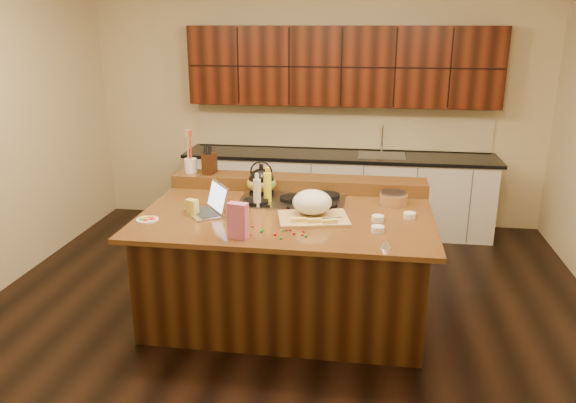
# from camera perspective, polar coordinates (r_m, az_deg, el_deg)

# --- Properties ---
(room) EXTENTS (5.52, 5.02, 2.72)m
(room) POSITION_cam_1_polar(r_m,az_deg,el_deg) (4.55, -0.09, 4.02)
(room) COLOR black
(room) RESTS_ON ground
(island) EXTENTS (2.40, 1.60, 0.92)m
(island) POSITION_cam_1_polar(r_m,az_deg,el_deg) (4.83, -0.09, -6.24)
(island) COLOR black
(island) RESTS_ON ground
(back_ledge) EXTENTS (2.40, 0.30, 0.12)m
(back_ledge) POSITION_cam_1_polar(r_m,az_deg,el_deg) (5.31, 1.03, 1.89)
(back_ledge) COLOR black
(back_ledge) RESTS_ON island
(cooktop) EXTENTS (0.92, 0.52, 0.05)m
(cooktop) POSITION_cam_1_polar(r_m,az_deg,el_deg) (4.95, 0.43, 0.16)
(cooktop) COLOR gray
(cooktop) RESTS_ON island
(back_counter) EXTENTS (3.70, 0.66, 2.40)m
(back_counter) POSITION_cam_1_polar(r_m,az_deg,el_deg) (6.76, 5.26, 5.28)
(back_counter) COLOR silver
(back_counter) RESTS_ON ground
(kettle) EXTENTS (0.26, 0.26, 0.21)m
(kettle) POSITION_cam_1_polar(r_m,az_deg,el_deg) (5.08, -2.72, 2.19)
(kettle) COLOR black
(kettle) RESTS_ON cooktop
(green_bowl) EXTENTS (0.36, 0.36, 0.15)m
(green_bowl) POSITION_cam_1_polar(r_m,az_deg,el_deg) (5.09, -2.72, 1.85)
(green_bowl) COLOR olive
(green_bowl) RESTS_ON cooktop
(laptop) EXTENTS (0.43, 0.45, 0.25)m
(laptop) POSITION_cam_1_polar(r_m,az_deg,el_deg) (4.67, -7.89, -0.43)
(laptop) COLOR #B7B7BC
(laptop) RESTS_ON island
(oil_bottle) EXTENTS (0.07, 0.07, 0.27)m
(oil_bottle) POSITION_cam_1_polar(r_m,az_deg,el_deg) (4.89, -2.10, 1.39)
(oil_bottle) COLOR yellow
(oil_bottle) RESTS_ON island
(vinegar_bottle) EXTENTS (0.08, 0.08, 0.25)m
(vinegar_bottle) POSITION_cam_1_polar(r_m,az_deg,el_deg) (4.77, -3.16, 0.83)
(vinegar_bottle) COLOR silver
(vinegar_bottle) RESTS_ON island
(wooden_tray) EXTENTS (0.62, 0.51, 0.22)m
(wooden_tray) POSITION_cam_1_polar(r_m,az_deg,el_deg) (4.52, 2.50, -0.44)
(wooden_tray) COLOR tan
(wooden_tray) RESTS_ON island
(ramekin_a) EXTENTS (0.12, 0.12, 0.04)m
(ramekin_a) POSITION_cam_1_polar(r_m,az_deg,el_deg) (4.28, 9.09, -2.78)
(ramekin_a) COLOR white
(ramekin_a) RESTS_ON island
(ramekin_b) EXTENTS (0.11, 0.11, 0.04)m
(ramekin_b) POSITION_cam_1_polar(r_m,az_deg,el_deg) (4.52, 9.11, -1.71)
(ramekin_b) COLOR white
(ramekin_b) RESTS_ON island
(ramekin_c) EXTENTS (0.11, 0.11, 0.04)m
(ramekin_c) POSITION_cam_1_polar(r_m,az_deg,el_deg) (4.63, 12.24, -1.38)
(ramekin_c) COLOR white
(ramekin_c) RESTS_ON island
(strainer_bowl) EXTENTS (0.30, 0.30, 0.09)m
(strainer_bowl) POSITION_cam_1_polar(r_m,az_deg,el_deg) (4.96, 10.65, 0.24)
(strainer_bowl) COLOR #996B3F
(strainer_bowl) RESTS_ON island
(kitchen_timer) EXTENTS (0.09, 0.09, 0.07)m
(kitchen_timer) POSITION_cam_1_polar(r_m,az_deg,el_deg) (3.99, 9.92, -4.17)
(kitchen_timer) COLOR silver
(kitchen_timer) RESTS_ON island
(pink_bag) EXTENTS (0.16, 0.11, 0.27)m
(pink_bag) POSITION_cam_1_polar(r_m,az_deg,el_deg) (4.09, -5.09, -1.96)
(pink_bag) COLOR #CE6192
(pink_bag) RESTS_ON island
(candy_plate) EXTENTS (0.19, 0.19, 0.01)m
(candy_plate) POSITION_cam_1_polar(r_m,az_deg,el_deg) (4.62, -14.09, -1.80)
(candy_plate) COLOR white
(candy_plate) RESTS_ON island
(package_box) EXTENTS (0.11, 0.10, 0.13)m
(package_box) POSITION_cam_1_polar(r_m,az_deg,el_deg) (4.65, -9.72, -0.60)
(package_box) COLOR gold
(package_box) RESTS_ON island
(utensil_crock) EXTENTS (0.14, 0.14, 0.14)m
(utensil_crock) POSITION_cam_1_polar(r_m,az_deg,el_deg) (5.51, -9.85, 3.60)
(utensil_crock) COLOR white
(utensil_crock) RESTS_ON back_ledge
(knife_block) EXTENTS (0.12, 0.17, 0.20)m
(knife_block) POSITION_cam_1_polar(r_m,az_deg,el_deg) (5.45, -7.98, 3.84)
(knife_block) COLOR black
(knife_block) RESTS_ON back_ledge
(gumdrop_0) EXTENTS (0.02, 0.02, 0.02)m
(gumdrop_0) POSITION_cam_1_polar(r_m,az_deg,el_deg) (4.16, -1.32, -3.36)
(gumdrop_0) COLOR red
(gumdrop_0) RESTS_ON island
(gumdrop_1) EXTENTS (0.02, 0.02, 0.02)m
(gumdrop_1) POSITION_cam_1_polar(r_m,az_deg,el_deg) (4.31, -4.26, -2.64)
(gumdrop_1) COLOR #198C26
(gumdrop_1) RESTS_ON island
(gumdrop_2) EXTENTS (0.02, 0.02, 0.02)m
(gumdrop_2) POSITION_cam_1_polar(r_m,az_deg,el_deg) (4.18, 0.60, -3.26)
(gumdrop_2) COLOR red
(gumdrop_2) RESTS_ON island
(gumdrop_3) EXTENTS (0.02, 0.02, 0.02)m
(gumdrop_3) POSITION_cam_1_polar(r_m,az_deg,el_deg) (4.23, -2.72, -3.04)
(gumdrop_3) COLOR #198C26
(gumdrop_3) RESTS_ON island
(gumdrop_4) EXTENTS (0.02, 0.02, 0.02)m
(gumdrop_4) POSITION_cam_1_polar(r_m,az_deg,el_deg) (4.34, -3.65, -2.52)
(gumdrop_4) COLOR red
(gumdrop_4) RESTS_ON island
(gumdrop_5) EXTENTS (0.02, 0.02, 0.02)m
(gumdrop_5) POSITION_cam_1_polar(r_m,az_deg,el_deg) (4.25, -0.49, -2.92)
(gumdrop_5) COLOR #198C26
(gumdrop_5) RESTS_ON island
(gumdrop_6) EXTENTS (0.02, 0.02, 0.02)m
(gumdrop_6) POSITION_cam_1_polar(r_m,az_deg,el_deg) (4.18, -3.91, -3.32)
(gumdrop_6) COLOR red
(gumdrop_6) RESTS_ON island
(gumdrop_7) EXTENTS (0.02, 0.02, 0.02)m
(gumdrop_7) POSITION_cam_1_polar(r_m,az_deg,el_deg) (4.26, -2.56, -2.90)
(gumdrop_7) COLOR #198C26
(gumdrop_7) RESTS_ON island
(gumdrop_8) EXTENTS (0.02, 0.02, 0.02)m
(gumdrop_8) POSITION_cam_1_polar(r_m,az_deg,el_deg) (4.25, -0.14, -2.90)
(gumdrop_8) COLOR red
(gumdrop_8) RESTS_ON island
(gumdrop_9) EXTENTS (0.02, 0.02, 0.02)m
(gumdrop_9) POSITION_cam_1_polar(r_m,az_deg,el_deg) (4.26, 0.28, -2.87)
(gumdrop_9) COLOR #198C26
(gumdrop_9) RESTS_ON island
(gumdrop_10) EXTENTS (0.02, 0.02, 0.02)m
(gumdrop_10) POSITION_cam_1_polar(r_m,az_deg,el_deg) (4.16, 1.47, -3.39)
(gumdrop_10) COLOR red
(gumdrop_10) RESTS_ON island
(gumdrop_11) EXTENTS (0.02, 0.02, 0.02)m
(gumdrop_11) POSITION_cam_1_polar(r_m,az_deg,el_deg) (4.09, -0.73, -3.74)
(gumdrop_11) COLOR #198C26
(gumdrop_11) RESTS_ON island
(gumdrop_12) EXTENTS (0.02, 0.02, 0.02)m
(gumdrop_12) POSITION_cam_1_polar(r_m,az_deg,el_deg) (4.25, 0.27, -2.89)
(gumdrop_12) COLOR red
(gumdrop_12) RESTS_ON island
(gumdrop_13) EXTENTS (0.02, 0.02, 0.02)m
(gumdrop_13) POSITION_cam_1_polar(r_m,az_deg,el_deg) (4.13, 1.82, -3.52)
(gumdrop_13) COLOR #198C26
(gumdrop_13) RESTS_ON island
(gumdrop_14) EXTENTS (0.02, 0.02, 0.02)m
(gumdrop_14) POSITION_cam_1_polar(r_m,az_deg,el_deg) (4.23, 1.57, -3.02)
(gumdrop_14) COLOR red
(gumdrop_14) RESTS_ON island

